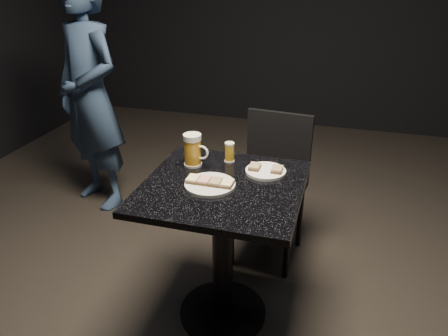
{
  "coord_description": "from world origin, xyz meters",
  "views": [
    {
      "loc": [
        0.48,
        -1.64,
        1.64
      ],
      "look_at": [
        0.0,
        0.02,
        0.82
      ],
      "focal_mm": 35.0,
      "sensor_mm": 36.0,
      "label": 1
    }
  ],
  "objects": [
    {
      "name": "plate_large",
      "position": [
        -0.05,
        -0.03,
        0.76
      ],
      "size": [
        0.22,
        0.22,
        0.01
      ],
      "primitive_type": "cylinder",
      "color": "silver",
      "rests_on": "table"
    },
    {
      "name": "plate_small",
      "position": [
        0.16,
        0.17,
        0.76
      ],
      "size": [
        0.19,
        0.19,
        0.01
      ],
      "primitive_type": "cylinder",
      "color": "white",
      "rests_on": "table"
    },
    {
      "name": "patron",
      "position": [
        -1.2,
        0.89,
        0.81
      ],
      "size": [
        0.69,
        0.59,
        1.61
      ],
      "primitive_type": "imported",
      "rotation": [
        0.0,
        0.0,
        -0.42
      ],
      "color": "#202F4E",
      "rests_on": "floor"
    },
    {
      "name": "canapes_on_plate_large",
      "position": [
        -0.05,
        -0.03,
        0.77
      ],
      "size": [
        0.21,
        0.07,
        0.02
      ],
      "color": "#4C3521",
      "rests_on": "plate_large"
    },
    {
      "name": "table",
      "position": [
        0.0,
        0.0,
        0.51
      ],
      "size": [
        0.7,
        0.7,
        0.75
      ],
      "color": "black",
      "rests_on": "floor"
    },
    {
      "name": "chair",
      "position": [
        0.12,
        0.62,
        0.5
      ],
      "size": [
        0.42,
        0.42,
        0.86
      ],
      "color": "black",
      "rests_on": "floor"
    },
    {
      "name": "beer_mug",
      "position": [
        -0.19,
        0.15,
        0.83
      ],
      "size": [
        0.13,
        0.09,
        0.16
      ],
      "color": "silver",
      "rests_on": "table"
    },
    {
      "name": "beer_tumbler",
      "position": [
        -0.04,
        0.24,
        0.8
      ],
      "size": [
        0.05,
        0.05,
        0.1
      ],
      "color": "silver",
      "rests_on": "table"
    },
    {
      "name": "floor",
      "position": [
        0.0,
        0.0,
        0.0
      ],
      "size": [
        6.0,
        6.0,
        0.0
      ],
      "primitive_type": "plane",
      "color": "black",
      "rests_on": "ground"
    },
    {
      "name": "canapes_on_plate_small",
      "position": [
        0.16,
        0.17,
        0.77
      ],
      "size": [
        0.16,
        0.07,
        0.02
      ],
      "color": "#4C3521",
      "rests_on": "plate_small"
    }
  ]
}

